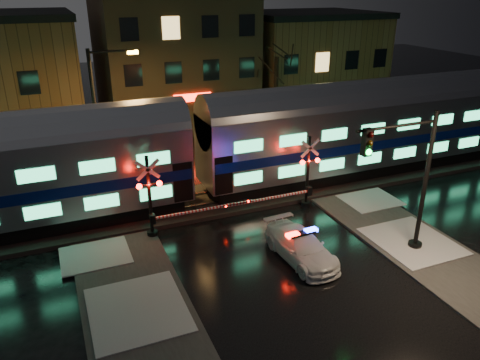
# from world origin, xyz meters

# --- Properties ---
(ground) EXTENTS (120.00, 120.00, 0.00)m
(ground) POSITION_xyz_m (0.00, 0.00, 0.00)
(ground) COLOR black
(ground) RESTS_ON ground
(ballast) EXTENTS (90.00, 4.20, 0.24)m
(ballast) POSITION_xyz_m (0.00, 5.00, 0.12)
(ballast) COLOR black
(ballast) RESTS_ON ground
(sidewalk_right) EXTENTS (4.00, 20.00, 0.12)m
(sidewalk_right) POSITION_xyz_m (6.50, -6.00, 0.06)
(sidewalk_right) COLOR #2D2D2D
(sidewalk_right) RESTS_ON ground
(building_mid) EXTENTS (12.00, 11.00, 11.50)m
(building_mid) POSITION_xyz_m (2.00, 22.50, 5.75)
(building_mid) COLOR brown
(building_mid) RESTS_ON ground
(building_right) EXTENTS (12.00, 10.00, 8.50)m
(building_right) POSITION_xyz_m (15.00, 22.00, 4.25)
(building_right) COLOR brown
(building_right) RESTS_ON ground
(train) EXTENTS (51.00, 3.12, 5.92)m
(train) POSITION_xyz_m (-1.64, 5.00, 3.38)
(train) COLOR black
(train) RESTS_ON ballast
(police_car) EXTENTS (2.01, 4.44, 1.41)m
(police_car) POSITION_xyz_m (0.97, -2.12, 0.64)
(police_car) COLOR silver
(police_car) RESTS_ON ground
(crossing_signal_right) EXTENTS (5.73, 0.65, 4.06)m
(crossing_signal_right) POSITION_xyz_m (3.49, 2.31, 1.68)
(crossing_signal_right) COLOR black
(crossing_signal_right) RESTS_ON ground
(crossing_signal_left) EXTENTS (5.89, 0.66, 4.17)m
(crossing_signal_left) POSITION_xyz_m (-4.33, 2.31, 1.73)
(crossing_signal_left) COLOR black
(crossing_signal_left) RESTS_ON ground
(traffic_light) EXTENTS (4.25, 0.74, 6.57)m
(traffic_light) POSITION_xyz_m (5.27, -3.44, 3.49)
(traffic_light) COLOR black
(traffic_light) RESTS_ON ground
(streetlight) EXTENTS (2.74, 0.29, 8.20)m
(streetlight) POSITION_xyz_m (-5.79, 9.00, 4.73)
(streetlight) COLOR black
(streetlight) RESTS_ON ground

